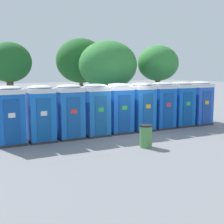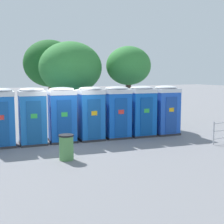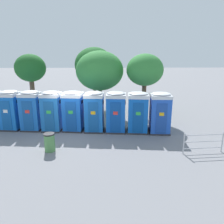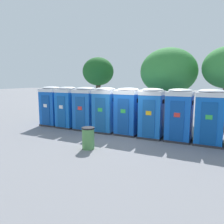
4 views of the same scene
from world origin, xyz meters
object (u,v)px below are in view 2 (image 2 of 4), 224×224
portapotty_6 (117,112)px  portapotty_7 (141,111)px  street_tree_2 (50,64)px  street_tree_3 (70,68)px  portapotty_8 (165,110)px  street_tree_1 (128,66)px  portapotty_3 (32,116)px  trash_can (66,147)px  portapotty_5 (90,113)px  portapotty_2 (0,117)px  portapotty_4 (62,114)px

portapotty_6 → portapotty_7: same height
street_tree_2 → street_tree_3: bearing=-77.9°
portapotty_7 → street_tree_2: 7.51m
portapotty_8 → street_tree_1: street_tree_1 is taller
portapotty_3 → portapotty_7: same height
trash_can → portapotty_7: bearing=29.0°
portapotty_5 → street_tree_2: bearing=92.5°
portapotty_7 → street_tree_3: (-2.42, 3.92, 2.20)m
portapotty_2 → street_tree_3: street_tree_3 is taller
portapotty_4 → street_tree_1: bearing=27.6°
portapotty_5 → street_tree_3: street_tree_3 is taller
portapotty_2 → portapotty_6: same height
portapotty_3 → street_tree_2: size_ratio=0.48×
portapotty_8 → portapotty_3: bearing=174.6°
trash_can → street_tree_3: bearing=70.0°
portapotty_7 → portapotty_4: bearing=174.3°
portapotty_8 → trash_can: size_ratio=2.70×
street_tree_1 → street_tree_2: (-3.82, 3.47, 0.20)m
portapotty_8 → street_tree_2: (-4.30, 6.60, 2.50)m
portapotty_7 → portapotty_8: 1.35m
portapotty_7 → trash_can: size_ratio=2.70×
portapotty_3 → portapotty_8: same height
portapotty_2 → street_tree_2: bearing=57.1°
portapotty_2 → portapotty_4: same height
portapotty_6 → trash_can: (-3.47, -2.80, -0.81)m
portapotty_3 → portapotty_5: size_ratio=1.00×
portapotty_4 → portapotty_7: bearing=-5.7°
portapotty_3 → street_tree_3: size_ratio=0.51×
portapotty_4 → portapotty_7: (4.03, -0.41, -0.00)m
street_tree_3 → portapotty_4: bearing=-114.6°
portapotty_7 → street_tree_2: (-2.96, 6.43, 2.50)m
portapotty_7 → street_tree_3: 5.11m
portapotty_2 → portapotty_8: (8.06, -0.79, -0.00)m
portapotty_6 → street_tree_2: bearing=104.4°
portapotty_2 → portapotty_5: same height
portapotty_3 → street_tree_2: bearing=67.9°
portapotty_4 → street_tree_3: 4.45m
portapotty_7 → portapotty_8: bearing=-7.2°
portapotty_6 → portapotty_8: 2.70m
portapotty_2 → portapotty_7: 6.75m
portapotty_7 → portapotty_8: size_ratio=1.00×
trash_can → portapotty_2: bearing=120.1°
portapotty_6 → street_tree_3: (-1.08, 3.79, 2.20)m
portapotty_2 → portapotty_5: (4.03, -0.39, 0.00)m
portapotty_5 → street_tree_2: (-0.27, 6.19, 2.50)m
portapotty_6 → street_tree_2: street_tree_2 is taller
portapotty_4 → portapotty_6: (2.69, -0.27, 0.00)m
portapotty_2 → portapotty_4: 2.70m
trash_can → portapotty_8: bearing=22.1°
portapotty_6 → portapotty_3: bearing=175.3°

